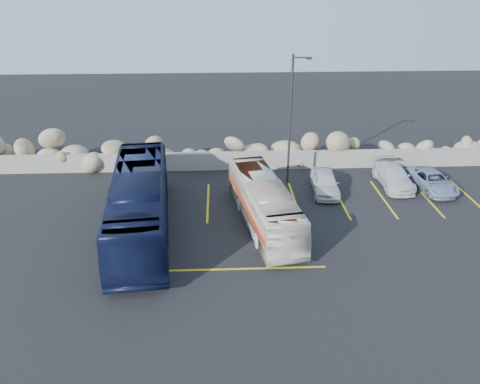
{
  "coord_description": "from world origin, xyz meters",
  "views": [
    {
      "loc": [
        -1.71,
        -17.43,
        12.3
      ],
      "look_at": [
        -0.76,
        4.0,
        2.06
      ],
      "focal_mm": 35.0,
      "sensor_mm": 36.0,
      "label": 1
    }
  ],
  "objects_px": {
    "lamppost": "(291,118)",
    "car_d": "(432,181)",
    "car_a": "(325,182)",
    "car_c": "(393,176)",
    "tour_coach": "(140,203)",
    "vintage_bus": "(264,203)"
  },
  "relations": [
    {
      "from": "vintage_bus",
      "to": "tour_coach",
      "type": "height_order",
      "value": "tour_coach"
    },
    {
      "from": "tour_coach",
      "to": "car_a",
      "type": "relative_size",
      "value": 3.04
    },
    {
      "from": "lamppost",
      "to": "car_a",
      "type": "xyz_separation_m",
      "value": [
        2.03,
        -1.4,
        -3.65
      ]
    },
    {
      "from": "vintage_bus",
      "to": "car_c",
      "type": "relative_size",
      "value": 2.06
    },
    {
      "from": "lamppost",
      "to": "car_d",
      "type": "height_order",
      "value": "lamppost"
    },
    {
      "from": "vintage_bus",
      "to": "car_d",
      "type": "height_order",
      "value": "vintage_bus"
    },
    {
      "from": "car_a",
      "to": "car_c",
      "type": "height_order",
      "value": "car_a"
    },
    {
      "from": "car_a",
      "to": "car_c",
      "type": "distance_m",
      "value": 4.55
    },
    {
      "from": "car_a",
      "to": "car_d",
      "type": "height_order",
      "value": "car_a"
    },
    {
      "from": "lamppost",
      "to": "tour_coach",
      "type": "relative_size",
      "value": 0.7
    },
    {
      "from": "lamppost",
      "to": "car_d",
      "type": "distance_m",
      "value": 9.56
    },
    {
      "from": "car_d",
      "to": "vintage_bus",
      "type": "bearing_deg",
      "value": -166.06
    },
    {
      "from": "tour_coach",
      "to": "car_c",
      "type": "height_order",
      "value": "tour_coach"
    },
    {
      "from": "car_c",
      "to": "car_d",
      "type": "bearing_deg",
      "value": -17.3
    },
    {
      "from": "lamppost",
      "to": "vintage_bus",
      "type": "xyz_separation_m",
      "value": [
        -2.03,
        -5.12,
        -3.07
      ]
    },
    {
      "from": "tour_coach",
      "to": "car_d",
      "type": "relative_size",
      "value": 2.83
    },
    {
      "from": "car_a",
      "to": "car_c",
      "type": "relative_size",
      "value": 0.88
    },
    {
      "from": "tour_coach",
      "to": "car_a",
      "type": "distance_m",
      "value": 11.28
    },
    {
      "from": "lamppost",
      "to": "vintage_bus",
      "type": "distance_m",
      "value": 6.31
    },
    {
      "from": "tour_coach",
      "to": "car_d",
      "type": "distance_m",
      "value": 17.68
    },
    {
      "from": "tour_coach",
      "to": "car_c",
      "type": "relative_size",
      "value": 2.69
    },
    {
      "from": "vintage_bus",
      "to": "car_c",
      "type": "height_order",
      "value": "vintage_bus"
    }
  ]
}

